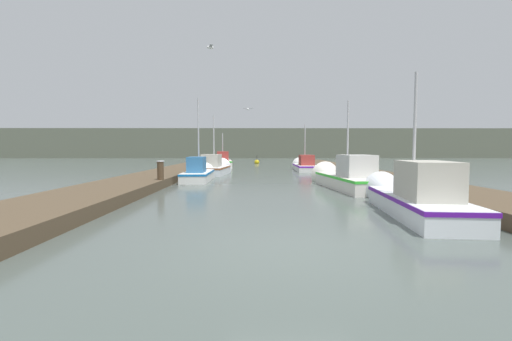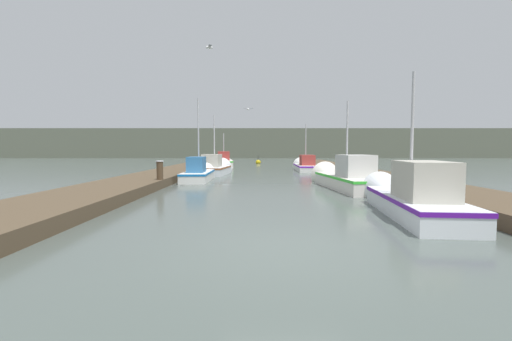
{
  "view_description": "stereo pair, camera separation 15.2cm",
  "coord_description": "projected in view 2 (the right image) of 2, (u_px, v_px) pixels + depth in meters",
  "views": [
    {
      "loc": [
        -0.72,
        -5.88,
        1.75
      ],
      "look_at": [
        -0.57,
        12.7,
        0.55
      ],
      "focal_mm": 24.0,
      "sensor_mm": 36.0,
      "label": 1
    },
    {
      "loc": [
        -0.57,
        -5.89,
        1.75
      ],
      "look_at": [
        -0.57,
        12.7,
        0.55
      ],
      "focal_mm": 24.0,
      "sensor_mm": 36.0,
      "label": 2
    }
  ],
  "objects": [
    {
      "name": "dock_left",
      "position": [
        171.0,
        173.0,
        21.94
      ],
      "size": [
        2.77,
        40.0,
        0.38
      ],
      "color": "#4C3D2B",
      "rests_on": "ground_plane"
    },
    {
      "name": "dock_right",
      "position": [
        358.0,
        173.0,
        21.94
      ],
      "size": [
        2.77,
        40.0,
        0.38
      ],
      "color": "#4C3D2B",
      "rests_on": "ground_plane"
    },
    {
      "name": "fishing_boat_2",
      "position": [
        199.0,
        173.0,
        18.98
      ],
      "size": [
        1.42,
        4.87,
        4.87
      ],
      "rotation": [
        0.0,
        0.0,
        0.01
      ],
      "color": "silver",
      "rests_on": "ground_plane"
    },
    {
      "name": "fishing_boat_1",
      "position": [
        344.0,
        178.0,
        15.32
      ],
      "size": [
        2.14,
        6.25,
        4.28
      ],
      "rotation": [
        0.0,
        0.0,
        0.09
      ],
      "color": "silver",
      "rests_on": "ground_plane"
    },
    {
      "name": "channel_buoy",
      "position": [
        258.0,
        162.0,
        39.34
      ],
      "size": [
        0.58,
        0.58,
        1.08
      ],
      "color": "gold",
      "rests_on": "ground_plane"
    },
    {
      "name": "distant_shore_ridge",
      "position": [
        259.0,
        144.0,
        69.72
      ],
      "size": [
        120.0,
        16.0,
        5.41
      ],
      "color": "#565B4C",
      "rests_on": "ground_plane"
    },
    {
      "name": "fishing_boat_5",
      "position": [
        224.0,
        162.0,
        32.23
      ],
      "size": [
        2.09,
        5.4,
        3.6
      ],
      "rotation": [
        0.0,
        0.0,
        0.1
      ],
      "color": "silver",
      "rests_on": "ground_plane"
    },
    {
      "name": "mooring_piling_1",
      "position": [
        344.0,
        168.0,
        19.99
      ],
      "size": [
        0.27,
        0.27,
        1.25
      ],
      "color": "#473523",
      "rests_on": "ground_plane"
    },
    {
      "name": "mooring_piling_2",
      "position": [
        160.0,
        174.0,
        14.96
      ],
      "size": [
        0.32,
        0.32,
        1.22
      ],
      "color": "#473523",
      "rests_on": "ground_plane"
    },
    {
      "name": "mooring_piling_0",
      "position": [
        422.0,
        189.0,
        10.49
      ],
      "size": [
        0.24,
        0.24,
        0.98
      ],
      "color": "#473523",
      "rests_on": "ground_plane"
    },
    {
      "name": "fishing_boat_4",
      "position": [
        305.0,
        165.0,
        27.81
      ],
      "size": [
        1.67,
        6.3,
        4.15
      ],
      "rotation": [
        0.0,
        0.0,
        -0.02
      ],
      "color": "silver",
      "rests_on": "ground_plane"
    },
    {
      "name": "seagull_1",
      "position": [
        209.0,
        47.0,
        13.79
      ],
      "size": [
        0.31,
        0.56,
        0.12
      ],
      "rotation": [
        0.0,
        0.0,
        5.02
      ],
      "color": "white"
    },
    {
      "name": "seagull_lead",
      "position": [
        248.0,
        109.0,
        20.28
      ],
      "size": [
        0.55,
        0.29,
        0.12
      ],
      "rotation": [
        0.0,
        0.0,
        3.1
      ],
      "color": "white"
    },
    {
      "name": "fishing_boat_0",
      "position": [
        407.0,
        196.0,
        9.43
      ],
      "size": [
        1.94,
        5.87,
        4.15
      ],
      "rotation": [
        0.0,
        0.0,
        -0.1
      ],
      "color": "silver",
      "rests_on": "ground_plane"
    },
    {
      "name": "fishing_boat_3",
      "position": [
        215.0,
        168.0,
        23.31
      ],
      "size": [
        2.1,
        4.72,
        4.5
      ],
      "rotation": [
        0.0,
        0.0,
        -0.1
      ],
      "color": "silver",
      "rests_on": "ground_plane"
    },
    {
      "name": "ground_plane",
      "position": [
        288.0,
        248.0,
        5.99
      ],
      "size": [
        200.0,
        200.0,
        0.0
      ],
      "color": "#47514C"
    }
  ]
}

